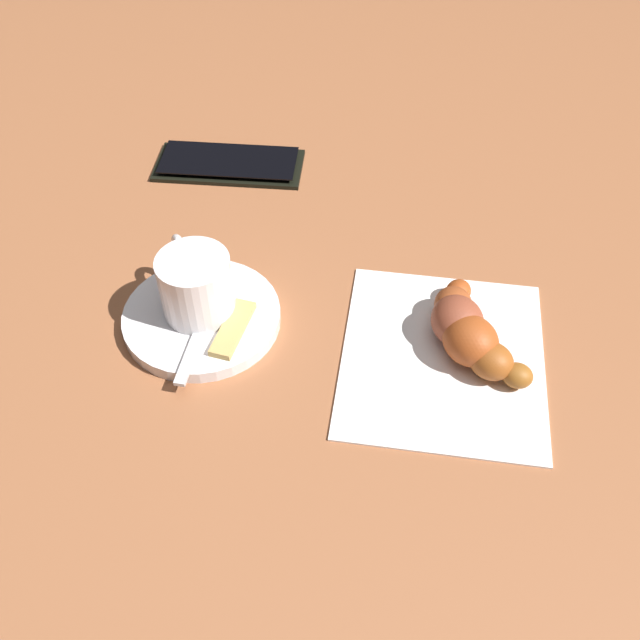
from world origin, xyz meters
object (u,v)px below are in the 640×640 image
at_px(sugar_packet, 233,329).
at_px(napkin, 443,356).
at_px(croissant, 468,331).
at_px(cell_phone, 229,163).
at_px(teaspoon, 209,307).
at_px(saucer, 202,317).
at_px(espresso_cup, 195,284).

bearing_deg(sugar_packet, napkin, -79.67).
height_order(croissant, cell_phone, croissant).
xyz_separation_m(teaspoon, cell_phone, (0.03, -0.22, -0.01)).
xyz_separation_m(teaspoon, napkin, (-0.20, 0.02, -0.01)).
bearing_deg(saucer, croissant, 178.71).
xyz_separation_m(sugar_packet, croissant, (-0.19, -0.01, 0.01)).
xyz_separation_m(saucer, cell_phone, (0.02, -0.22, -0.00)).
distance_m(espresso_cup, croissant, 0.22).
relative_size(sugar_packet, cell_phone, 0.40).
bearing_deg(croissant, sugar_packet, 3.86).
bearing_deg(croissant, cell_phone, -43.20).
bearing_deg(teaspoon, saucer, 36.40).
height_order(sugar_packet, croissant, croissant).
bearing_deg(espresso_cup, teaspoon, 175.64).
xyz_separation_m(espresso_cup, sugar_packet, (-0.03, 0.02, -0.03)).
height_order(teaspoon, croissant, croissant).
bearing_deg(teaspoon, croissant, 177.52).
relative_size(saucer, espresso_cup, 1.64).
bearing_deg(sugar_packet, saucer, 70.47).
xyz_separation_m(sugar_packet, cell_phone, (0.05, -0.24, -0.01)).
bearing_deg(croissant, saucer, -1.29).
xyz_separation_m(teaspoon, croissant, (-0.22, 0.01, 0.01)).
bearing_deg(croissant, teaspoon, -2.48).
distance_m(saucer, sugar_packet, 0.04).
bearing_deg(espresso_cup, sugar_packet, 145.69).
height_order(saucer, croissant, croissant).
height_order(espresso_cup, teaspoon, espresso_cup).
bearing_deg(saucer, napkin, 174.93).
bearing_deg(cell_phone, teaspoon, 96.98).
bearing_deg(sugar_packet, cell_phone, 22.57).
height_order(sugar_packet, cell_phone, sugar_packet).
xyz_separation_m(saucer, sugar_packet, (-0.03, 0.02, 0.01)).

